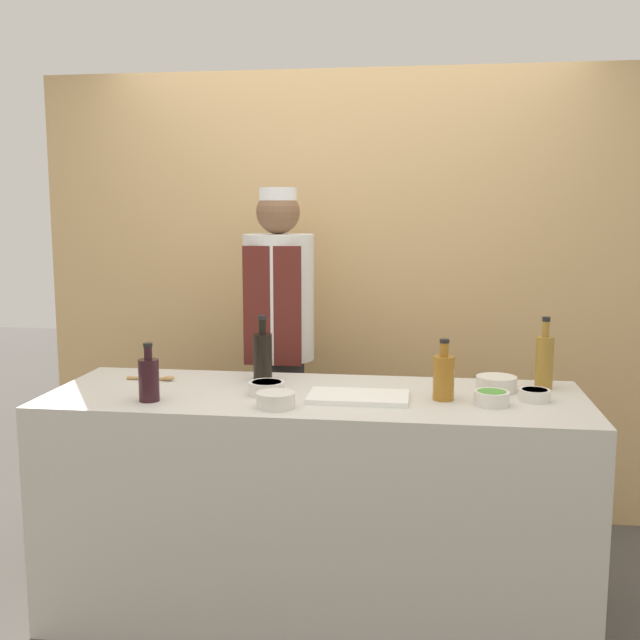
# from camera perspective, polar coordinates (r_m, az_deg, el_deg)

# --- Properties ---
(ground_plane) EXTENTS (14.00, 14.00, 0.00)m
(ground_plane) POSITION_cam_1_polar(r_m,az_deg,el_deg) (3.39, -0.37, -21.15)
(ground_plane) COLOR #4C4742
(cabinet_wall) EXTENTS (3.31, 0.18, 2.40)m
(cabinet_wall) POSITION_cam_1_polar(r_m,az_deg,el_deg) (4.13, 1.91, 1.81)
(cabinet_wall) COLOR tan
(cabinet_wall) RESTS_ON ground_plane
(counter) EXTENTS (2.17, 0.74, 0.93)m
(counter) POSITION_cam_1_polar(r_m,az_deg,el_deg) (3.19, -0.38, -13.82)
(counter) COLOR beige
(counter) RESTS_ON ground_plane
(sauce_bowl_white) EXTENTS (0.17, 0.17, 0.06)m
(sauce_bowl_white) POSITION_cam_1_polar(r_m,az_deg,el_deg) (3.17, 13.29, -4.67)
(sauce_bowl_white) COLOR silver
(sauce_bowl_white) RESTS_ON counter
(sauce_bowl_purple) EXTENTS (0.12, 0.12, 0.04)m
(sauce_bowl_purple) POSITION_cam_1_polar(r_m,az_deg,el_deg) (3.04, 16.03, -5.47)
(sauce_bowl_purple) COLOR silver
(sauce_bowl_purple) RESTS_ON counter
(sauce_bowl_yellow) EXTENTS (0.15, 0.15, 0.05)m
(sauce_bowl_yellow) POSITION_cam_1_polar(r_m,az_deg,el_deg) (3.03, -4.08, -5.14)
(sauce_bowl_yellow) COLOR silver
(sauce_bowl_yellow) RESTS_ON counter
(sauce_bowl_green) EXTENTS (0.13, 0.13, 0.05)m
(sauce_bowl_green) POSITION_cam_1_polar(r_m,az_deg,el_deg) (2.94, 12.95, -5.76)
(sauce_bowl_green) COLOR silver
(sauce_bowl_green) RESTS_ON counter
(sauce_bowl_orange) EXTENTS (0.15, 0.15, 0.06)m
(sauce_bowl_orange) POSITION_cam_1_polar(r_m,az_deg,el_deg) (2.83, -3.40, -6.03)
(sauce_bowl_orange) COLOR silver
(sauce_bowl_orange) RESTS_ON counter
(cutting_board) EXTENTS (0.39, 0.23, 0.02)m
(cutting_board) POSITION_cam_1_polar(r_m,az_deg,el_deg) (2.95, 2.94, -5.87)
(cutting_board) COLOR white
(cutting_board) RESTS_ON counter
(bottle_vinegar) EXTENTS (0.07, 0.07, 0.30)m
(bottle_vinegar) POSITION_cam_1_polar(r_m,az_deg,el_deg) (3.24, 16.73, -2.97)
(bottle_vinegar) COLOR olive
(bottle_vinegar) RESTS_ON counter
(bottle_amber) EXTENTS (0.08, 0.08, 0.24)m
(bottle_amber) POSITION_cam_1_polar(r_m,az_deg,el_deg) (2.96, 9.41, -4.24)
(bottle_amber) COLOR #9E661E
(bottle_amber) RESTS_ON counter
(bottle_soy) EXTENTS (0.08, 0.08, 0.29)m
(bottle_soy) POSITION_cam_1_polar(r_m,az_deg,el_deg) (3.26, -4.39, -2.69)
(bottle_soy) COLOR black
(bottle_soy) RESTS_ON counter
(bottle_wine) EXTENTS (0.08, 0.08, 0.23)m
(bottle_wine) POSITION_cam_1_polar(r_m,az_deg,el_deg) (2.98, -12.91, -4.36)
(bottle_wine) COLOR black
(bottle_wine) RESTS_ON counter
(wooden_spoon) EXTENTS (0.22, 0.04, 0.02)m
(wooden_spoon) POSITION_cam_1_polar(r_m,az_deg,el_deg) (3.35, -12.40, -4.35)
(wooden_spoon) COLOR #B2844C
(wooden_spoon) RESTS_ON counter
(chef_center) EXTENTS (0.35, 0.35, 1.78)m
(chef_center) POSITION_cam_1_polar(r_m,az_deg,el_deg) (3.74, -3.14, -2.39)
(chef_center) COLOR #28282D
(chef_center) RESTS_ON ground_plane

